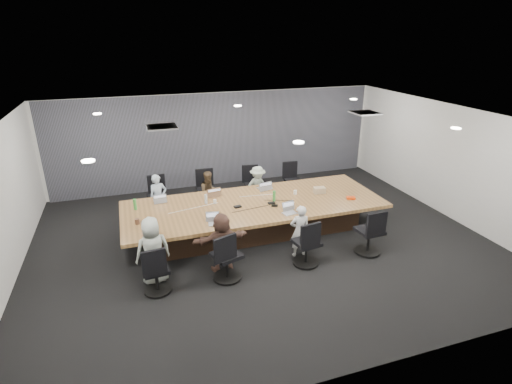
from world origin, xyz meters
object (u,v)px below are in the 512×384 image
object	(u,v)px
chair_4	(156,273)
laptop_2	(264,188)
chair_5	(227,259)
person_1	(210,193)
mug_brown	(137,221)
person_6	(300,231)
chair_7	(369,234)
laptop_0	(160,201)
person_0	(158,198)
chair_3	(293,184)
person_5	(222,242)
chair_2	(254,188)
laptop_4	(150,233)
laptop_5	(215,224)
canvas_bag	(319,190)
snack_packet	(351,198)
laptop_1	(214,194)
bottle_clear	(206,199)
person_2	(258,187)
bottle_green_left	(135,204)
conference_table	(255,216)
chair_0	(158,199)
person_4	(153,251)
laptop_6	(290,213)
chair_6	(306,246)
stapler	(275,206)
bottle_green_right	(274,196)
chair_1	(207,193)

from	to	relation	value
chair_4	laptop_2	xyz separation A→B (m)	(2.96, 2.50, 0.36)
chair_5	person_1	bearing A→B (deg)	64.94
mug_brown	person_6	bearing A→B (deg)	-18.60
chair_7	laptop_0	distance (m)	4.80
person_0	mug_brown	xyz separation A→B (m)	(-0.57, -1.62, 0.20)
chair_3	person_5	world-z (taller)	person_5
chair_3	person_1	xyz separation A→B (m)	(-2.51, -0.35, 0.18)
chair_2	laptop_4	size ratio (longest dim) A/B	2.60
laptop_5	canvas_bag	bearing A→B (deg)	26.00
person_6	snack_packet	distance (m)	1.92
laptop_1	bottle_clear	distance (m)	0.57
chair_3	laptop_4	bearing A→B (deg)	36.93
person_6	person_2	bearing A→B (deg)	-83.98
bottle_green_left	canvas_bag	distance (m)	4.37
laptop_0	laptop_2	world-z (taller)	same
person_2	laptop_2	size ratio (longest dim) A/B	3.21
canvas_bag	conference_table	bearing A→B (deg)	-177.61
conference_table	mug_brown	world-z (taller)	mug_brown
canvas_bag	snack_packet	world-z (taller)	canvas_bag
laptop_0	bottle_clear	world-z (taller)	bottle_clear
chair_0	person_4	distance (m)	3.08
laptop_1	laptop_6	bearing A→B (deg)	120.69
person_4	chair_4	bearing A→B (deg)	80.41
chair_6	person_6	xyz separation A→B (m)	(0.00, 0.35, 0.16)
chair_3	laptop_6	world-z (taller)	chair_3
chair_6	person_0	bearing A→B (deg)	121.79
conference_table	bottle_clear	xyz separation A→B (m)	(-1.08, 0.32, 0.45)
conference_table	bottle_clear	size ratio (longest dim) A/B	27.24
bottle_green_left	stapler	xyz separation A→B (m)	(3.01, -0.84, -0.10)
snack_packet	canvas_bag	bearing A→B (deg)	134.42
laptop_1	stapler	xyz separation A→B (m)	(1.15, -1.15, 0.02)
canvas_bag	mug_brown	bearing A→B (deg)	-175.46
bottle_green_right	chair_4	bearing A→B (deg)	-150.11
chair_0	person_2	size ratio (longest dim) A/B	0.72
conference_table	stapler	bearing A→B (deg)	-44.46
laptop_5	chair_6	bearing A→B (deg)	-19.54
bottle_green_left	snack_packet	xyz separation A→B (m)	(4.90, -0.98, -0.10)
bottle_green_right	snack_packet	size ratio (longest dim) A/B	1.23
chair_0	canvas_bag	world-z (taller)	canvas_bag
laptop_0	laptop_2	distance (m)	2.60
laptop_0	person_6	bearing A→B (deg)	137.33
laptop_1	laptop_6	world-z (taller)	same
chair_6	laptop_5	size ratio (longest dim) A/B	2.93
chair_1	person_4	bearing A→B (deg)	63.13
laptop_2	stapler	distance (m)	1.17
canvas_bag	chair_2	bearing A→B (deg)	125.84
chair_3	person_6	bearing A→B (deg)	74.83
laptop_1	laptop_4	bearing A→B (deg)	35.03
bottle_green_right	canvas_bag	size ratio (longest dim) A/B	0.89
bottle_green_left	chair_7	bearing A→B (deg)	-25.14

